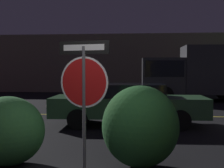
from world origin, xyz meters
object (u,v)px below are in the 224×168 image
(stop_sign, at_px, (84,81))
(hedge_bush_2, at_px, (8,131))
(passing_car_2, at_px, (129,104))
(delivery_truck, at_px, (196,72))
(hedge_bush_3, at_px, (140,127))

(stop_sign, height_order, hedge_bush_2, stop_sign)
(passing_car_2, bearing_deg, delivery_truck, -24.83)
(hedge_bush_2, height_order, delivery_truck, delivery_truck)
(hedge_bush_2, xyz_separation_m, delivery_truck, (5.41, 12.14, 0.97))
(passing_car_2, bearing_deg, stop_sign, 170.95)
(stop_sign, relative_size, hedge_bush_2, 1.66)
(stop_sign, height_order, passing_car_2, stop_sign)
(hedge_bush_2, height_order, passing_car_2, passing_car_2)
(passing_car_2, height_order, delivery_truck, delivery_truck)
(hedge_bush_2, relative_size, hedge_bush_3, 0.91)
(stop_sign, xyz_separation_m, passing_car_2, (0.58, 4.53, -0.88))
(stop_sign, bearing_deg, delivery_truck, 85.47)
(hedge_bush_3, height_order, passing_car_2, hedge_bush_3)
(stop_sign, distance_m, hedge_bush_2, 1.75)
(stop_sign, distance_m, delivery_truck, 13.03)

